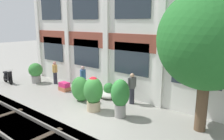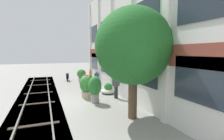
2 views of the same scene
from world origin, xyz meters
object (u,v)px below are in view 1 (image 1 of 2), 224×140
at_px(resident_watching_tracks, 83,79).
at_px(topiary_hedge, 81,89).
at_px(resident_by_doorway, 132,87).
at_px(potted_plant_stone_basin, 36,72).
at_px(potted_plant_glazed_jar, 93,92).
at_px(potted_plant_fluted_column, 120,96).
at_px(potted_plant_square_trough, 64,87).
at_px(scooter_near_curb, 7,77).
at_px(potted_plant_wide_bowl, 109,92).
at_px(broadleaf_tree, 208,42).
at_px(resident_near_plants, 55,72).

height_order(resident_watching_tracks, topiary_hedge, resident_watching_tracks).
relative_size(resident_by_doorway, resident_watching_tracks, 0.97).
relative_size(potted_plant_stone_basin, topiary_hedge, 1.04).
distance_m(resident_watching_tracks, topiary_hedge, 1.27).
relative_size(potted_plant_glazed_jar, resident_by_doorway, 1.03).
distance_m(potted_plant_fluted_column, resident_watching_tracks, 3.85).
bearing_deg(potted_plant_square_trough, topiary_hedge, -15.36).
height_order(potted_plant_square_trough, scooter_near_curb, scooter_near_curb).
height_order(potted_plant_glazed_jar, potted_plant_fluted_column, potted_plant_fluted_column).
bearing_deg(topiary_hedge, resident_by_doorway, 31.73).
bearing_deg(potted_plant_glazed_jar, topiary_hedge, 161.08).
xyz_separation_m(potted_plant_square_trough, resident_by_doorway, (4.45, 0.84, 0.62)).
bearing_deg(potted_plant_stone_basin, resident_by_doorway, 7.31).
bearing_deg(potted_plant_wide_bowl, broadleaf_tree, -6.83).
height_order(broadleaf_tree, potted_plant_stone_basin, broadleaf_tree).
distance_m(potted_plant_glazed_jar, topiary_hedge, 1.54).
bearing_deg(resident_watching_tracks, potted_plant_glazed_jar, 119.12).
xyz_separation_m(potted_plant_square_trough, scooter_near_curb, (-4.42, -1.43, 0.19)).
relative_size(potted_plant_stone_basin, resident_near_plants, 0.89).
xyz_separation_m(potted_plant_fluted_column, potted_plant_square_trough, (-4.98, 0.83, -0.74)).
height_order(broadleaf_tree, potted_plant_square_trough, broadleaf_tree).
distance_m(potted_plant_fluted_column, potted_plant_square_trough, 5.10).
relative_size(potted_plant_glazed_jar, potted_plant_stone_basin, 1.20).
relative_size(potted_plant_stone_basin, potted_plant_fluted_column, 0.80).
xyz_separation_m(potted_plant_fluted_column, resident_watching_tracks, (-3.66, 1.19, -0.10)).
distance_m(broadleaf_tree, potted_plant_stone_basin, 11.41).
bearing_deg(scooter_near_curb, resident_watching_tracks, 20.90).
bearing_deg(potted_plant_wide_bowl, topiary_hedge, -119.48).
bearing_deg(potted_plant_wide_bowl, scooter_near_curb, -163.06).
bearing_deg(scooter_near_curb, potted_plant_glazed_jar, 6.09).
bearing_deg(potted_plant_stone_basin, resident_near_plants, 28.65).
bearing_deg(potted_plant_square_trough, potted_plant_stone_basin, -177.91).
height_order(potted_plant_glazed_jar, resident_by_doorway, potted_plant_glazed_jar).
bearing_deg(topiary_hedge, scooter_near_curb, -172.70).
height_order(potted_plant_glazed_jar, resident_near_plants, potted_plant_glazed_jar).
bearing_deg(potted_plant_wide_bowl, potted_plant_square_trough, -164.51).
height_order(potted_plant_fluted_column, topiary_hedge, potted_plant_fluted_column).
bearing_deg(resident_watching_tracks, potted_plant_fluted_column, 133.68).
relative_size(potted_plant_glazed_jar, topiary_hedge, 1.25).
relative_size(resident_by_doorway, resident_near_plants, 1.04).
xyz_separation_m(scooter_near_curb, resident_watching_tracks, (5.74, 1.79, 0.45)).
xyz_separation_m(potted_plant_glazed_jar, scooter_near_curb, (-8.00, -0.35, -0.49)).
bearing_deg(potted_plant_fluted_column, resident_watching_tracks, 162.00).
relative_size(broadleaf_tree, scooter_near_curb, 3.89).
distance_m(potted_plant_wide_bowl, potted_plant_stone_basin, 5.99).
xyz_separation_m(potted_plant_wide_bowl, scooter_near_curb, (-7.35, -2.24, 0.14)).
relative_size(potted_plant_square_trough, resident_by_doorway, 0.45).
xyz_separation_m(potted_plant_glazed_jar, resident_watching_tracks, (-2.25, 1.44, -0.04)).
bearing_deg(potted_plant_stone_basin, broadleaf_tree, 1.53).
bearing_deg(potted_plant_fluted_column, potted_plant_wide_bowl, 141.35).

